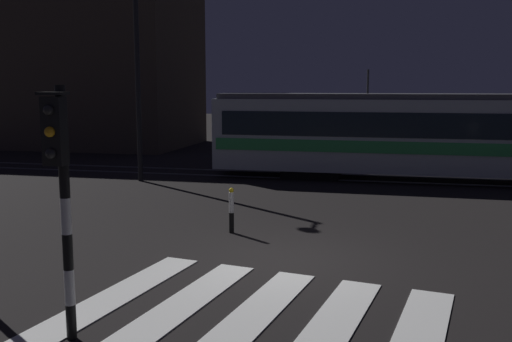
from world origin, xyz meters
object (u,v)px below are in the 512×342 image
Objects in this scene: traffic_light_kerb_mid_left at (60,176)px; tram at (434,134)px; street_lamp_trackside_left at (134,51)px; bollard_island_edge at (231,210)px.

tram reaches higher than traffic_light_kerb_mid_left.
traffic_light_kerb_mid_left is 13.83m from street_lamp_trackside_left.
street_lamp_trackside_left is at bearing 130.05° from bollard_island_edge.
street_lamp_trackside_left is 9.41m from bollard_island_edge.
bollard_island_edge is (0.60, 6.30, -1.78)m from traffic_light_kerb_mid_left.
street_lamp_trackside_left reaches higher than tram.
street_lamp_trackside_left is (-4.80, 12.73, 2.45)m from traffic_light_kerb_mid_left.
tram is (10.68, 2.75, -3.04)m from street_lamp_trackside_left.
bollard_island_edge is (5.41, -6.43, -4.23)m from street_lamp_trackside_left.
tram is (5.87, 15.49, -0.59)m from traffic_light_kerb_mid_left.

